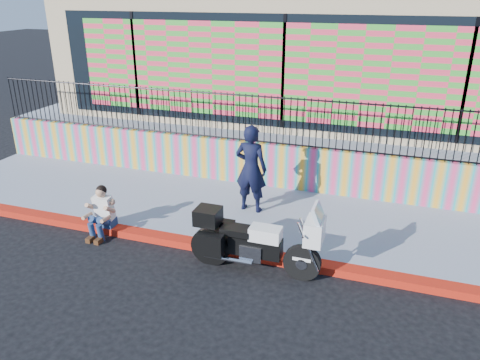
% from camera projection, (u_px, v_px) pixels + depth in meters
% --- Properties ---
extents(ground, '(90.00, 90.00, 0.00)m').
position_uv_depth(ground, '(227.00, 253.00, 9.13)').
color(ground, black).
rests_on(ground, ground).
extents(red_curb, '(16.00, 0.30, 0.15)m').
position_uv_depth(red_curb, '(227.00, 250.00, 9.11)').
color(red_curb, '#BC2C0D').
rests_on(red_curb, ground).
extents(sidewalk, '(16.00, 3.00, 0.15)m').
position_uv_depth(sidewalk, '(253.00, 214.00, 10.55)').
color(sidewalk, gray).
rests_on(sidewalk, ground).
extents(mural_wall, '(16.00, 0.20, 1.10)m').
position_uv_depth(mural_wall, '(272.00, 165.00, 11.72)').
color(mural_wall, '#EA3D77').
rests_on(mural_wall, sidewalk).
extents(metal_fence, '(15.80, 0.04, 1.20)m').
position_uv_depth(metal_fence, '(273.00, 120.00, 11.29)').
color(metal_fence, black).
rests_on(metal_fence, mural_wall).
extents(elevated_platform, '(16.00, 10.00, 1.25)m').
position_uv_depth(elevated_platform, '(310.00, 119.00, 16.22)').
color(elevated_platform, gray).
rests_on(elevated_platform, ground).
extents(storefront_building, '(14.00, 8.06, 4.00)m').
position_uv_depth(storefront_building, '(314.00, 41.00, 15.04)').
color(storefront_building, tan).
rests_on(storefront_building, elevated_platform).
extents(police_motorcycle, '(2.39, 0.79, 1.49)m').
position_uv_depth(police_motorcycle, '(253.00, 240.00, 8.36)').
color(police_motorcycle, black).
rests_on(police_motorcycle, ground).
extents(police_officer, '(0.75, 0.52, 1.98)m').
position_uv_depth(police_officer, '(251.00, 169.00, 10.24)').
color(police_officer, black).
rests_on(police_officer, sidewalk).
extents(seated_man, '(0.54, 0.71, 1.06)m').
position_uv_depth(seated_man, '(100.00, 217.00, 9.61)').
color(seated_man, navy).
rests_on(seated_man, ground).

